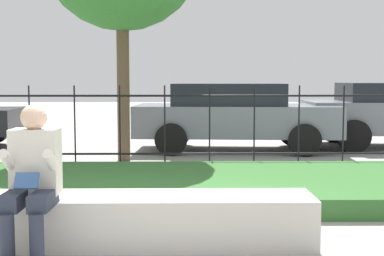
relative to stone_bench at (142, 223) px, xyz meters
The scene contains 6 objects.
ground_plane 0.34m from the stone_bench, behind, with size 60.00×60.00×0.00m, color #9E9B93.
stone_bench is the anchor object (origin of this frame).
person_seated_reader 1.03m from the stone_bench, 159.02° to the right, with size 0.42×0.73×1.23m.
grass_berm 2.01m from the stone_bench, 98.20° to the left, with size 10.45×2.58×0.23m.
iron_fence 3.84m from the stone_bench, 94.31° to the left, with size 8.45×0.03×1.34m.
car_parked_center 6.40m from the stone_bench, 77.41° to the left, with size 4.14×2.04×1.36m.
Camera 1 is at (0.65, -4.56, 1.43)m, focal length 50.00 mm.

